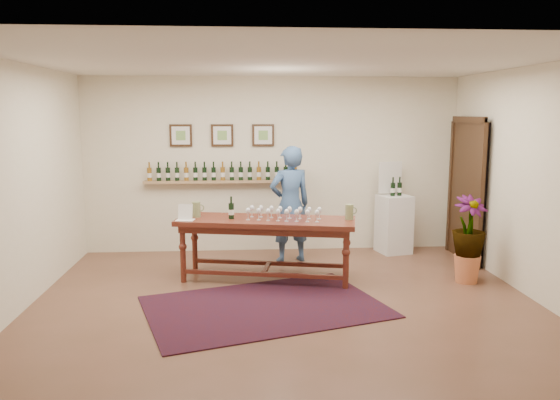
{
  "coord_description": "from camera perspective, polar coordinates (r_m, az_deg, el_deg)",
  "views": [
    {
      "loc": [
        -0.5,
        -6.26,
        2.24
      ],
      "look_at": [
        0.0,
        0.8,
        1.1
      ],
      "focal_mm": 35.0,
      "sensor_mm": 36.0,
      "label": 1
    }
  ],
  "objects": [
    {
      "name": "display_pedestal",
      "position": [
        8.96,
        11.81,
        -2.47
      ],
      "size": [
        0.56,
        0.56,
        0.93
      ],
      "primitive_type": "cube",
      "rotation": [
        0.0,
        0.0,
        0.24
      ],
      "color": "silver",
      "rests_on": "ground"
    },
    {
      "name": "info_sign",
      "position": [
        8.93,
        11.44,
        2.32
      ],
      "size": [
        0.4,
        0.11,
        0.56
      ],
      "primitive_type": "cube",
      "rotation": [
        0.0,
        0.0,
        0.24
      ],
      "color": "silver",
      "rests_on": "display_pedestal"
    },
    {
      "name": "menu_card",
      "position": [
        7.29,
        -9.87,
        -1.25
      ],
      "size": [
        0.25,
        0.2,
        0.21
      ],
      "primitive_type": "cube",
      "rotation": [
        0.0,
        0.0,
        -0.17
      ],
      "color": "silver",
      "rests_on": "tasting_table"
    },
    {
      "name": "pitcher_right",
      "position": [
        7.27,
        7.25,
        -1.25
      ],
      "size": [
        0.14,
        0.14,
        0.2
      ],
      "primitive_type": null,
      "rotation": [
        0.0,
        0.0,
        -0.11
      ],
      "color": "olive",
      "rests_on": "tasting_table"
    },
    {
      "name": "table_glasses",
      "position": [
        7.21,
        0.38,
        -1.39
      ],
      "size": [
        1.25,
        0.57,
        0.17
      ],
      "primitive_type": null,
      "rotation": [
        0.0,
        0.0,
        -0.25
      ],
      "color": "silver",
      "rests_on": "tasting_table"
    },
    {
      "name": "table_bottles",
      "position": [
        7.32,
        -5.08,
        -0.73
      ],
      "size": [
        0.3,
        0.19,
        0.3
      ],
      "primitive_type": null,
      "rotation": [
        0.0,
        0.0,
        -0.09
      ],
      "color": "black",
      "rests_on": "tasting_table"
    },
    {
      "name": "tasting_table",
      "position": [
        7.3,
        -1.48,
        -2.94
      ],
      "size": [
        2.47,
        1.23,
        0.84
      ],
      "rotation": [
        0.0,
        0.0,
        -0.21
      ],
      "color": "#4A1B12",
      "rests_on": "ground"
    },
    {
      "name": "pitcher_left",
      "position": [
        7.47,
        -8.73,
        -0.97
      ],
      "size": [
        0.14,
        0.14,
        0.21
      ],
      "primitive_type": null,
      "rotation": [
        0.0,
        0.0,
        -0.07
      ],
      "color": "olive",
      "rests_on": "tasting_table"
    },
    {
      "name": "ground",
      "position": [
        6.67,
        0.5,
        -10.48
      ],
      "size": [
        6.0,
        6.0,
        0.0
      ],
      "primitive_type": "plane",
      "color": "brown",
      "rests_on": "ground"
    },
    {
      "name": "rug",
      "position": [
        6.46,
        -1.6,
        -11.08
      ],
      "size": [
        3.07,
        2.49,
        0.01
      ],
      "primitive_type": "cube",
      "rotation": [
        0.0,
        0.0,
        0.31
      ],
      "color": "#470F0C",
      "rests_on": "ground"
    },
    {
      "name": "pedestal_bottles",
      "position": [
        8.84,
        12.05,
        1.49
      ],
      "size": [
        0.34,
        0.16,
        0.33
      ],
      "primitive_type": null,
      "rotation": [
        0.0,
        0.0,
        0.24
      ],
      "color": "black",
      "rests_on": "display_pedestal"
    },
    {
      "name": "potted_plant",
      "position": [
        7.63,
        19.09,
        -3.89
      ],
      "size": [
        0.63,
        0.63,
        1.0
      ],
      "rotation": [
        0.0,
        0.0,
        0.22
      ],
      "color": "#C66C42",
      "rests_on": "ground"
    },
    {
      "name": "room_shell",
      "position": [
        8.6,
        13.66,
        1.4
      ],
      "size": [
        6.0,
        6.0,
        6.0
      ],
      "color": "beige",
      "rests_on": "ground"
    },
    {
      "name": "person",
      "position": [
        8.17,
        1.05,
        -0.46
      ],
      "size": [
        0.73,
        0.57,
        1.75
      ],
      "primitive_type": "imported",
      "rotation": [
        0.0,
        0.0,
        3.41
      ],
      "color": "#365581",
      "rests_on": "ground"
    }
  ]
}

